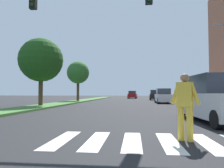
{
  "coord_description": "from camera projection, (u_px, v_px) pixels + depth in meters",
  "views": [
    {
      "loc": [
        -0.4,
        1.25,
        1.2
      ],
      "look_at": [
        -2.08,
        17.2,
        1.89
      ],
      "focal_mm": 33.75,
      "sensor_mm": 36.0,
      "label": 1
    }
  ],
  "objects": [
    {
      "name": "ground_plane",
      "position": [
        137.0,
        102.0,
        28.48
      ],
      "size": [
        140.0,
        140.0,
        0.0
      ],
      "primitive_type": "plane",
      "color": "#262628"
    },
    {
      "name": "crosswalk",
      "position": [
        151.0,
        142.0,
        5.17
      ],
      "size": [
        4.95,
        2.2,
        0.01
      ],
      "color": "silver",
      "rests_on": "ground_plane"
    },
    {
      "name": "median_strip",
      "position": [
        74.0,
        102.0,
        27.34
      ],
      "size": [
        2.48,
        64.0,
        0.15
      ],
      "primitive_type": "cube",
      "color": "#477A38",
      "rests_on": "ground_plane"
    },
    {
      "name": "tree_mid",
      "position": [
        41.0,
        60.0,
        18.14
      ],
      "size": [
        3.75,
        3.75,
        5.78
      ],
      "color": "#4C3823",
      "rests_on": "median_strip"
    },
    {
      "name": "tree_far",
      "position": [
        78.0,
        73.0,
        29.03
      ],
      "size": [
        3.07,
        3.07,
        5.42
      ],
      "color": "#4C3823",
      "rests_on": "median_strip"
    },
    {
      "name": "sidewalk_right",
      "position": [
        207.0,
        102.0,
        25.61
      ],
      "size": [
        3.0,
        64.0,
        0.15
      ],
      "primitive_type": "cube",
      "color": "#9E9991",
      "rests_on": "ground_plane"
    },
    {
      "name": "traffic_light_gantry",
      "position": [
        32.0,
        17.0,
        8.76
      ],
      "size": [
        8.79,
        0.3,
        6.0
      ],
      "color": "gold",
      "rests_on": "median_strip"
    },
    {
      "name": "street_lamp_right",
      "position": [
        224.0,
        56.0,
        19.3
      ],
      "size": [
        1.02,
        0.24,
        7.5
      ],
      "color": "slate",
      "rests_on": "sidewalk_right"
    },
    {
      "name": "pedestrian_performer",
      "position": [
        185.0,
        103.0,
        5.3
      ],
      "size": [
        0.69,
        0.45,
        1.69
      ],
      "color": "gold",
      "rests_on": "ground_plane"
    },
    {
      "name": "suv_crossing",
      "position": [
        215.0,
        99.0,
        8.87
      ],
      "size": [
        2.32,
        4.74,
        1.97
      ],
      "color": "#B7B7BC",
      "rests_on": "ground_plane"
    },
    {
      "name": "sedan_midblock",
      "position": [
        163.0,
        96.0,
        25.4
      ],
      "size": [
        1.85,
        4.58,
        1.74
      ],
      "color": "silver",
      "rests_on": "ground_plane"
    },
    {
      "name": "sedan_distant",
      "position": [
        155.0,
        95.0,
        36.96
      ],
      "size": [
        2.08,
        4.6,
        1.75
      ],
      "color": "black",
      "rests_on": "ground_plane"
    },
    {
      "name": "sedan_far_horizon",
      "position": [
        133.0,
        95.0,
        47.03
      ],
      "size": [
        2.19,
        4.57,
        1.68
      ],
      "color": "maroon",
      "rests_on": "ground_plane"
    }
  ]
}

